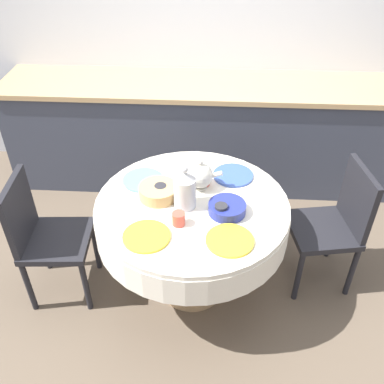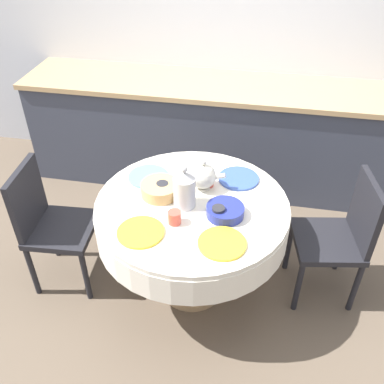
% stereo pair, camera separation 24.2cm
% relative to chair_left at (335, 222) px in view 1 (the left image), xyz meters
% --- Properties ---
extents(ground_plane, '(12.00, 12.00, 0.00)m').
position_rel_chair_left_xyz_m(ground_plane, '(-0.89, -0.16, -0.49)').
color(ground_plane, brown).
extents(wall_back, '(7.00, 0.05, 2.60)m').
position_rel_chair_left_xyz_m(wall_back, '(-0.89, 1.48, 0.81)').
color(wall_back, silver).
rests_on(wall_back, ground_plane).
extents(kitchen_counter, '(3.24, 0.64, 0.90)m').
position_rel_chair_left_xyz_m(kitchen_counter, '(-0.89, 1.14, -0.04)').
color(kitchen_counter, '#383D4C').
rests_on(kitchen_counter, ground_plane).
extents(dining_table, '(1.14, 1.14, 0.72)m').
position_rel_chair_left_xyz_m(dining_table, '(-0.89, -0.16, 0.10)').
color(dining_table, tan).
rests_on(dining_table, ground_plane).
extents(chair_left, '(0.46, 0.46, 0.87)m').
position_rel_chair_left_xyz_m(chair_left, '(0.00, 0.00, 0.00)').
color(chair_left, black).
rests_on(chair_left, ground_plane).
extents(chair_right, '(0.43, 0.43, 0.87)m').
position_rel_chair_left_xyz_m(chair_right, '(-1.80, -0.22, 0.00)').
color(chair_right, black).
rests_on(chair_right, ground_plane).
extents(plate_near_left, '(0.25, 0.25, 0.01)m').
position_rel_chair_left_xyz_m(plate_near_left, '(-1.12, -0.46, 0.24)').
color(plate_near_left, yellow).
rests_on(plate_near_left, dining_table).
extents(cup_near_left, '(0.07, 0.07, 0.08)m').
position_rel_chair_left_xyz_m(cup_near_left, '(-0.96, -0.34, 0.27)').
color(cup_near_left, '#CC4C3D').
rests_on(cup_near_left, dining_table).
extents(plate_near_right, '(0.25, 0.25, 0.01)m').
position_rel_chair_left_xyz_m(plate_near_right, '(-0.68, -0.46, 0.24)').
color(plate_near_right, yellow).
rests_on(plate_near_right, dining_table).
extents(cup_near_right, '(0.07, 0.07, 0.08)m').
position_rel_chair_left_xyz_m(cup_near_right, '(-0.73, -0.26, 0.27)').
color(cup_near_right, '#28282D').
rests_on(cup_near_right, dining_table).
extents(plate_far_left, '(0.25, 0.25, 0.01)m').
position_rel_chair_left_xyz_m(plate_far_left, '(-1.21, 0.05, 0.24)').
color(plate_far_left, '#60BCB7').
rests_on(plate_far_left, dining_table).
extents(cup_far_left, '(0.07, 0.07, 0.08)m').
position_rel_chair_left_xyz_m(cup_far_left, '(-1.08, -0.10, 0.27)').
color(cup_far_left, '#28282D').
rests_on(cup_far_left, dining_table).
extents(plate_far_right, '(0.25, 0.25, 0.01)m').
position_rel_chair_left_xyz_m(plate_far_right, '(-0.65, 0.13, 0.24)').
color(plate_far_right, '#3856AD').
rests_on(plate_far_right, dining_table).
extents(cup_far_right, '(0.07, 0.07, 0.08)m').
position_rel_chair_left_xyz_m(cup_far_right, '(-0.83, 0.03, 0.27)').
color(cup_far_right, '#CC4C3D').
rests_on(cup_far_right, dining_table).
extents(coffee_carafe, '(0.13, 0.13, 0.27)m').
position_rel_chair_left_xyz_m(coffee_carafe, '(-0.93, -0.18, 0.35)').
color(coffee_carafe, '#B2B2B7').
rests_on(coffee_carafe, dining_table).
extents(teapot, '(0.21, 0.16, 0.20)m').
position_rel_chair_left_xyz_m(teapot, '(-0.85, -0.00, 0.32)').
color(teapot, silver).
rests_on(teapot, dining_table).
extents(bread_basket, '(0.23, 0.23, 0.07)m').
position_rel_chair_left_xyz_m(bread_basket, '(-1.09, -0.11, 0.27)').
color(bread_basket, tan).
rests_on(bread_basket, dining_table).
extents(fruit_bowl, '(0.21, 0.21, 0.06)m').
position_rel_chair_left_xyz_m(fruit_bowl, '(-0.69, -0.23, 0.26)').
color(fruit_bowl, navy).
rests_on(fruit_bowl, dining_table).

